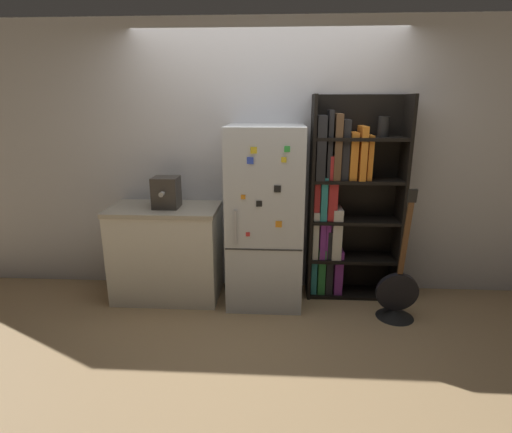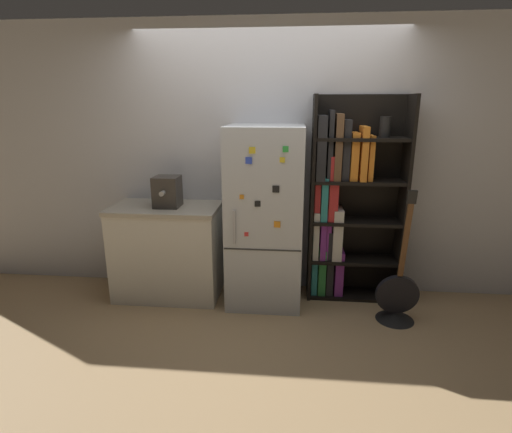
{
  "view_description": "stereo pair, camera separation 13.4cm",
  "coord_description": "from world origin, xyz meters",
  "px_view_note": "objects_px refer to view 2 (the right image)",
  "views": [
    {
      "loc": [
        0.12,
        -3.41,
        1.84
      ],
      "look_at": [
        -0.08,
        0.15,
        0.83
      ],
      "focal_mm": 28.0,
      "sensor_mm": 36.0,
      "label": 1
    },
    {
      "loc": [
        0.26,
        -3.4,
        1.84
      ],
      "look_at": [
        -0.08,
        0.15,
        0.83
      ],
      "focal_mm": 28.0,
      "sensor_mm": 36.0,
      "label": 2
    }
  ],
  "objects_px": {
    "refrigerator": "(265,217)",
    "guitar": "(396,302)",
    "bookshelf": "(344,203)",
    "espresso_machine": "(167,192)"
  },
  "relations": [
    {
      "from": "bookshelf",
      "to": "espresso_machine",
      "type": "bearing_deg",
      "value": -173.95
    },
    {
      "from": "refrigerator",
      "to": "guitar",
      "type": "distance_m",
      "value": 1.38
    },
    {
      "from": "bookshelf",
      "to": "guitar",
      "type": "bearing_deg",
      "value": -46.62
    },
    {
      "from": "espresso_machine",
      "to": "guitar",
      "type": "bearing_deg",
      "value": -8.06
    },
    {
      "from": "refrigerator",
      "to": "guitar",
      "type": "bearing_deg",
      "value": -13.83
    },
    {
      "from": "refrigerator",
      "to": "espresso_machine",
      "type": "bearing_deg",
      "value": 179.59
    },
    {
      "from": "refrigerator",
      "to": "guitar",
      "type": "xyz_separation_m",
      "value": [
        1.18,
        -0.29,
        -0.66
      ]
    },
    {
      "from": "refrigerator",
      "to": "bookshelf",
      "type": "bearing_deg",
      "value": 13.92
    },
    {
      "from": "bookshelf",
      "to": "espresso_machine",
      "type": "xyz_separation_m",
      "value": [
        -1.65,
        -0.17,
        0.12
      ]
    },
    {
      "from": "refrigerator",
      "to": "bookshelf",
      "type": "distance_m",
      "value": 0.76
    }
  ]
}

